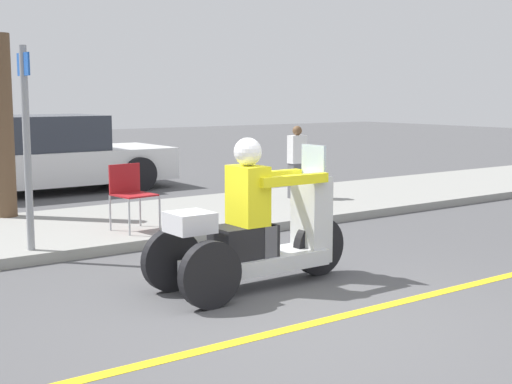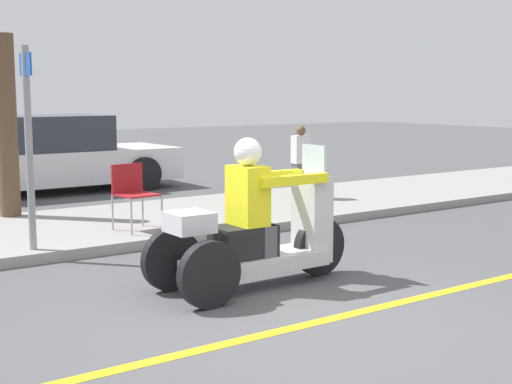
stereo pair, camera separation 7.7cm
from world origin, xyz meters
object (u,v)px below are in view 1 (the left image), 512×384
Objects in this scene: spectator_with_child at (297,163)px; street_sign at (27,140)px; motorcycle_trike at (256,234)px; tree_trunk at (3,126)px; folding_chair_curbside at (130,190)px; parked_car_lot_far at (35,156)px.

street_sign is (-4.82, -1.35, 0.63)m from spectator_with_child.
motorcycle_trike is 0.83× the size of tree_trunk.
motorcycle_trike is 2.74m from folding_chair_curbside.
spectator_with_child is 4.98m from parked_car_lot_far.
tree_trunk reaches higher than spectator_with_child.
motorcycle_trike is at bearing -90.59° from folding_chair_curbside.
motorcycle_trike is at bearing -59.00° from street_sign.
motorcycle_trike is at bearing -78.53° from tree_trunk.
street_sign reaches higher than folding_chair_curbside.
street_sign reaches higher than parked_car_lot_far.
folding_chair_curbside is 0.17× the size of parked_car_lot_far.
spectator_with_child is at bearing 14.96° from folding_chair_curbside.
spectator_with_child is 5.05m from street_sign.
spectator_with_child reaches higher than folding_chair_curbside.
street_sign is (-1.41, -0.44, 0.69)m from folding_chair_curbside.
tree_trunk is (-4.39, 0.98, 0.68)m from spectator_with_child.
spectator_with_child is at bearing 15.68° from street_sign.
tree_trunk is at bearing 117.06° from folding_chair_curbside.
tree_trunk is at bearing 79.35° from street_sign.
parked_car_lot_far is 5.70m from street_sign.
parked_car_lot_far reaches higher than spectator_with_child.
folding_chair_curbside is 0.37× the size of street_sign.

